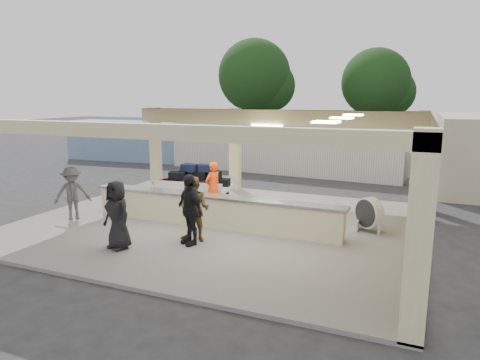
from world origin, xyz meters
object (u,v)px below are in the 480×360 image
at_px(passenger_c, 72,193).
at_px(car_white_a, 452,160).
at_px(passenger_a, 195,209).
at_px(container_white, 283,146).
at_px(baggage_counter, 212,211).
at_px(baggage_handler, 213,187).
at_px(luggage_cart, 195,183).
at_px(container_blue, 141,141).
at_px(car_dark, 423,152).
at_px(drum_fan, 369,213).
at_px(passenger_d, 117,215).
at_px(passenger_b, 190,210).

relative_size(passenger_c, car_white_a, 0.39).
bearing_deg(passenger_a, container_white, 92.05).
bearing_deg(container_white, car_white_a, 26.62).
relative_size(baggage_counter, baggage_handler, 4.66).
bearing_deg(luggage_cart, passenger_a, -69.03).
bearing_deg(container_blue, car_dark, 11.98).
bearing_deg(car_white_a, passenger_a, 163.23).
bearing_deg(container_blue, drum_fan, -37.96).
distance_m(baggage_counter, container_blue, 15.72).
xyz_separation_m(baggage_handler, car_white_a, (8.07, 12.87, -0.34)).
xyz_separation_m(car_white_a, car_dark, (-1.45, 2.05, 0.11)).
height_order(passenger_a, car_white_a, passenger_a).
distance_m(car_white_a, container_blue, 18.40).
distance_m(baggage_handler, passenger_c, 4.56).
bearing_deg(passenger_c, passenger_a, -50.19).
bearing_deg(container_blue, luggage_cart, -50.17).
xyz_separation_m(luggage_cart, passenger_a, (2.01, -3.67, 0.10)).
bearing_deg(baggage_counter, luggage_cart, 128.81).
bearing_deg(passenger_d, passenger_c, 166.62).
relative_size(passenger_a, container_white, 0.14).
bearing_deg(passenger_a, car_white_a, 61.46).
relative_size(car_white_a, container_white, 0.35).
bearing_deg(baggage_handler, car_dark, 176.59).
relative_size(drum_fan, car_dark, 0.23).
bearing_deg(car_dark, baggage_counter, 160.40).
bearing_deg(passenger_a, passenger_b, -93.48).
distance_m(baggage_counter, passenger_a, 1.46).
distance_m(drum_fan, passenger_d, 7.14).
xyz_separation_m(drum_fan, passenger_b, (-4.31, -3.01, 0.41)).
xyz_separation_m(drum_fan, passenger_c, (-9.00, -2.37, 0.31)).
distance_m(luggage_cart, passenger_d, 4.98).
distance_m(drum_fan, container_blue, 18.31).
relative_size(baggage_counter, passenger_c, 4.76).
xyz_separation_m(passenger_b, passenger_d, (-1.57, -1.01, -0.06)).
bearing_deg(baggage_counter, passenger_c, -167.13).
xyz_separation_m(drum_fan, passenger_d, (-5.88, -4.03, 0.35)).
distance_m(baggage_counter, baggage_handler, 1.66).
xyz_separation_m(passenger_a, car_dark, (5.76, 17.77, -0.25)).
distance_m(passenger_b, passenger_d, 1.87).
relative_size(passenger_d, container_white, 0.14).
distance_m(passenger_c, car_white_a, 19.43).
bearing_deg(drum_fan, passenger_a, -106.34).
height_order(baggage_handler, car_dark, baggage_handler).
relative_size(baggage_counter, luggage_cart, 2.99).
xyz_separation_m(baggage_counter, baggage_handler, (-0.68, 1.46, 0.39)).
bearing_deg(passenger_d, car_white_a, 77.37).
xyz_separation_m(passenger_b, car_white_a, (7.21, 16.01, -0.42)).
distance_m(passenger_b, container_white, 12.66).
bearing_deg(luggage_cart, passenger_d, -92.65).
xyz_separation_m(luggage_cart, car_white_a, (9.22, 12.05, -0.26)).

